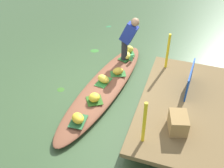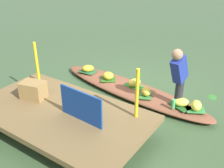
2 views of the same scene
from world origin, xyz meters
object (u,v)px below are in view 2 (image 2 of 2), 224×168
vendor_boat (130,89)px  water_bottle (173,104)px  banana_bunch_0 (134,83)px  banana_bunch_4 (196,105)px  banana_bunch_2 (88,68)px  market_banner (81,106)px  banana_bunch_1 (108,76)px  produce_crate (33,90)px  banana_bunch_3 (181,102)px  vendor_person (179,74)px  banana_bunch_5 (146,92)px

vendor_boat → water_bottle: (-1.17, 0.35, 0.19)m
banana_bunch_0 → banana_bunch_4: 1.49m
banana_bunch_2 → market_banner: bearing=126.6°
water_bottle → banana_bunch_2: bearing=-10.0°
vendor_boat → market_banner: (-0.17, 1.88, 0.56)m
banana_bunch_1 → banana_bunch_2: (0.68, -0.09, -0.01)m
banana_bunch_4 → produce_crate: bearing=32.0°
vendor_boat → banana_bunch_3: size_ratio=13.29×
banana_bunch_3 → banana_bunch_4: bearing=-177.1°
banana_bunch_3 → vendor_boat: bearing=-8.4°
banana_bunch_2 → water_bottle: 2.50m
vendor_person → vendor_boat: bearing=-11.9°
banana_bunch_3 → vendor_person: (0.09, 0.06, 0.60)m
banana_bunch_5 → produce_crate: produce_crate is taller
banana_bunch_4 → vendor_person: size_ratio=0.20×
banana_bunch_0 → produce_crate: bearing=58.1°
banana_bunch_4 → banana_bunch_3: bearing=2.9°
vendor_person → market_banner: (1.00, 1.63, -0.22)m
banana_bunch_2 → banana_bunch_4: bearing=174.8°
banana_bunch_0 → banana_bunch_2: size_ratio=1.07×
produce_crate → banana_bunch_0: bearing=-121.9°
banana_bunch_5 → produce_crate: size_ratio=0.60×
banana_bunch_1 → market_banner: size_ratio=0.29×
banana_bunch_4 → market_banner: size_ratio=0.28×
banana_bunch_2 → produce_crate: (-0.22, 1.90, 0.28)m
banana_bunch_3 → banana_bunch_5: (0.77, 0.01, 0.00)m
banana_bunch_0 → produce_crate: (1.15, 1.85, 0.27)m
vendor_boat → water_bottle: 1.24m
vendor_person → market_banner: size_ratio=1.38×
vendor_boat → banana_bunch_4: banana_bunch_4 is taller
banana_bunch_1 → market_banner: bearing=112.5°
banana_bunch_0 → banana_bunch_4: size_ratio=1.26×
banana_bunch_1 → banana_bunch_5: bearing=170.3°
vendor_person → banana_bunch_5: bearing=-4.5°
banana_bunch_4 → banana_bunch_0: bearing=-8.1°
banana_bunch_0 → vendor_person: (-1.09, 0.28, 0.60)m
banana_bunch_1 → market_banner: market_banner is taller
vendor_boat → produce_crate: bearing=66.5°
banana_bunch_4 → water_bottle: (0.38, 0.18, -0.01)m
banana_bunch_1 → market_banner: (-0.78, 1.87, 0.37)m
banana_bunch_5 → water_bottle: 0.69m
banana_bunch_2 → banana_bunch_3: size_ratio=0.97×
vendor_boat → banana_bunch_3: 1.29m
vendor_boat → produce_crate: (1.07, 1.81, 0.46)m
vendor_boat → banana_bunch_4: (-1.56, 0.17, 0.19)m
banana_bunch_2 → water_bottle: (-2.46, 0.44, 0.01)m
banana_bunch_0 → banana_bunch_2: (1.37, -0.05, -0.00)m
banana_bunch_4 → banana_bunch_5: banana_bunch_4 is taller
vendor_boat → banana_bunch_0: (-0.08, -0.04, 0.18)m
produce_crate → market_banner: bearing=177.1°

